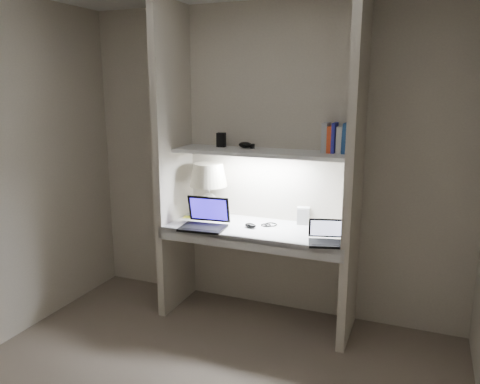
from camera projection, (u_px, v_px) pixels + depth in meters
The scene contains 17 objects.
back_wall at pixel (269, 162), 3.82m from camera, with size 3.20×0.01×2.50m, color beige.
alcove_panel_left at pixel (174, 161), 3.83m from camera, with size 0.06×0.55×2.50m, color beige.
alcove_panel_right at pixel (355, 173), 3.30m from camera, with size 0.06×0.55×2.50m, color beige.
desk at pixel (257, 230), 3.68m from camera, with size 1.40×0.55×0.04m, color white.
desk_apron at pixel (245, 243), 3.45m from camera, with size 1.46×0.03×0.10m, color silver.
shelf at pixel (262, 152), 3.63m from camera, with size 1.40×0.36×0.03m, color silver.
strip_light at pixel (262, 155), 3.64m from camera, with size 0.60×0.04×0.01m, color white.
table_lamp at pixel (208, 181), 3.89m from camera, with size 0.31×0.31×0.46m.
laptop_main at pixel (205, 221), 3.67m from camera, with size 0.37×0.33×0.23m.
laptop_netbook at pixel (327, 238), 3.29m from camera, with size 0.30×0.28×0.16m.
speaker at pixel (303, 216), 3.75m from camera, with size 0.10×0.07×0.14m, color silver.
mouse at pixel (250, 225), 3.66m from camera, with size 0.10×0.06×0.04m, color black.
cable_coil at pixel (271, 224), 3.72m from camera, with size 0.10×0.10×0.01m, color black.
sticky_note at pixel (188, 217), 3.95m from camera, with size 0.08×0.08×0.00m, color #F3FF35.
book_row at pixel (337, 139), 3.49m from camera, with size 0.21×0.15×0.22m.
shelf_box at pixel (221, 140), 3.83m from camera, with size 0.07×0.05×0.12m, color black.
shelf_gadget at pixel (245, 145), 3.76m from camera, with size 0.12×0.08×0.05m, color black.
Camera 1 is at (1.19, -2.09, 1.85)m, focal length 35.00 mm.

